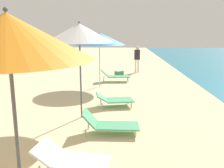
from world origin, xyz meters
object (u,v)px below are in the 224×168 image
object	(u,v)px
lounger_third_inland	(109,124)
lounger_farthest_shoreside	(115,76)
umbrella_third	(79,33)
cooler_box	(119,73)
lounger_second_shoreside	(71,159)
person_walking_near	(137,57)
lounger_third_shoreside	(114,99)
umbrella_second	(8,37)
umbrella_farthest	(99,39)

from	to	relation	value
lounger_third_inland	lounger_farthest_shoreside	size ratio (longest dim) A/B	0.97
umbrella_third	cooler_box	xyz separation A→B (m)	(1.10, 7.01, -2.39)
lounger_third_inland	cooler_box	size ratio (longest dim) A/B	2.60
lounger_second_shoreside	person_walking_near	distance (m)	11.66
umbrella_third	lounger_third_shoreside	world-z (taller)	umbrella_third
umbrella_second	umbrella_third	world-z (taller)	umbrella_second
lounger_second_shoreside	umbrella_third	distance (m)	3.83
lounger_second_shoreside	lounger_third_shoreside	world-z (taller)	lounger_second_shoreside
lounger_second_shoreside	lounger_third_shoreside	distance (m)	4.32
lounger_second_shoreside	lounger_farthest_shoreside	bearing A→B (deg)	95.84
lounger_second_shoreside	lounger_third_inland	xyz separation A→B (m)	(0.60, 1.95, -0.07)
lounger_third_shoreside	lounger_third_inland	distance (m)	2.32
lounger_second_shoreside	lounger_third_inland	distance (m)	2.04
umbrella_third	lounger_third_inland	bearing A→B (deg)	-51.70
umbrella_second	umbrella_farthest	bearing A→B (deg)	87.38
umbrella_second	person_walking_near	distance (m)	12.85
umbrella_second	lounger_farthest_shoreside	distance (m)	9.96
lounger_third_shoreside	lounger_farthest_shoreside	world-z (taller)	lounger_farthest_shoreside
umbrella_farthest	person_walking_near	distance (m)	4.72
umbrella_third	lounger_farthest_shoreside	world-z (taller)	umbrella_third
lounger_second_shoreside	lounger_farthest_shoreside	xyz separation A→B (m)	(0.58, 8.60, -0.02)
lounger_third_inland	person_walking_near	bearing A→B (deg)	82.56
lounger_second_shoreside	umbrella_farthest	world-z (taller)	umbrella_farthest
lounger_third_shoreside	cooler_box	bearing A→B (deg)	78.95
lounger_third_shoreside	umbrella_farthest	distance (m)	3.80
umbrella_second	lounger_third_inland	size ratio (longest dim) A/B	1.99
lounger_third_inland	cooler_box	xyz separation A→B (m)	(0.19, 8.16, -0.08)
umbrella_second	cooler_box	xyz separation A→B (m)	(1.29, 11.16, -2.38)
lounger_third_shoreside	umbrella_farthest	world-z (taller)	umbrella_farthest
umbrella_third	cooler_box	world-z (taller)	umbrella_third
umbrella_second	umbrella_farthest	xyz separation A→B (m)	(0.39, 8.45, -0.30)
umbrella_third	person_walking_near	bearing A→B (deg)	75.12
lounger_third_shoreside	lounger_farthest_shoreside	size ratio (longest dim) A/B	0.91
lounger_second_shoreside	lounger_third_inland	size ratio (longest dim) A/B	1.00
lounger_second_shoreside	umbrella_third	bearing A→B (deg)	105.35
lounger_second_shoreside	person_walking_near	xyz separation A→B (m)	(1.92, 11.48, 0.69)
lounger_third_shoreside	cooler_box	xyz separation A→B (m)	(0.12, 5.84, -0.08)
person_walking_near	cooler_box	distance (m)	1.96
umbrella_second	person_walking_near	xyz separation A→B (m)	(2.41, 12.53, -1.54)
lounger_third_shoreside	umbrella_third	bearing A→B (deg)	-140.00
lounger_third_inland	umbrella_farthest	bearing A→B (deg)	97.86
umbrella_second	lounger_second_shoreside	distance (m)	2.51
umbrella_farthest	lounger_farthest_shoreside	world-z (taller)	umbrella_farthest
cooler_box	umbrella_second	bearing A→B (deg)	-96.59
umbrella_second	lounger_third_shoreside	distance (m)	5.91
umbrella_second	person_walking_near	bearing A→B (deg)	79.09
umbrella_second	lounger_third_inland	distance (m)	3.94
lounger_second_shoreside	lounger_farthest_shoreside	world-z (taller)	lounger_farthest_shoreside
umbrella_second	lounger_third_shoreside	size ratio (longest dim) A/B	2.11
lounger_second_shoreside	lounger_third_shoreside	xyz separation A→B (m)	(0.68, 4.27, -0.08)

